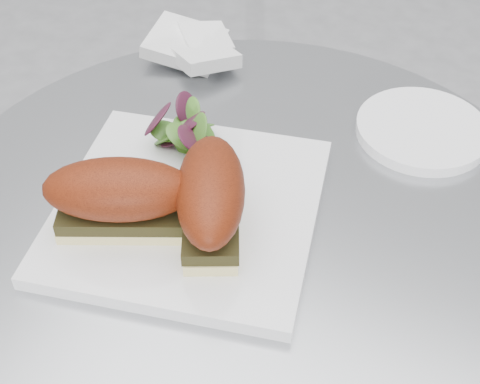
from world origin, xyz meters
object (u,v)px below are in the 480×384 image
Objects in this scene: sandwich_left at (120,196)px; sandwich_right at (211,197)px; plate at (188,209)px; saucer at (422,130)px.

sandwich_right is at bearing -0.20° from sandwich_left.
plate is 1.66× the size of sandwich_right.
plate is at bearing -141.88° from sandwich_right.
sandwich_left is 1.02× the size of saucer.
sandwich_right is 1.02× the size of saucer.
saucer is (0.15, 0.26, -0.05)m from sandwich_right.
plate is 0.07m from sandwich_right.
sandwich_left is 0.09m from sandwich_right.
sandwich_right is 0.30m from saucer.
plate is 0.30m from saucer.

